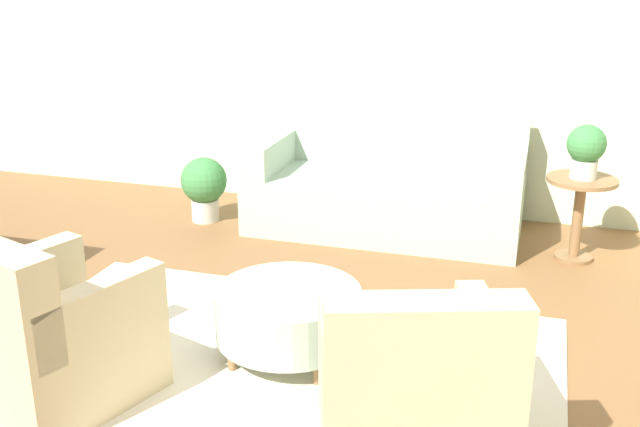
{
  "coord_description": "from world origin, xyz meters",
  "views": [
    {
      "loc": [
        1.38,
        -3.49,
        2.21
      ],
      "look_at": [
        0.15,
        0.55,
        0.75
      ],
      "focal_mm": 42.0,
      "sensor_mm": 36.0,
      "label": 1
    }
  ],
  "objects": [
    {
      "name": "ground_plane",
      "position": [
        0.0,
        0.0,
        0.0
      ],
      "size": [
        16.0,
        16.0,
        0.0
      ],
      "primitive_type": "plane",
      "color": "brown"
    },
    {
      "name": "wall_back",
      "position": [
        0.0,
        3.04,
        1.4
      ],
      "size": [
        9.97,
        0.12,
        2.8
      ],
      "color": "beige",
      "rests_on": "ground_plane"
    },
    {
      "name": "rug",
      "position": [
        0.0,
        0.0,
        0.01
      ],
      "size": [
        3.27,
        2.14,
        0.01
      ],
      "color": "beige",
      "rests_on": "ground_plane"
    },
    {
      "name": "couch",
      "position": [
        0.16,
        2.43,
        0.35
      ],
      "size": [
        2.24,
        0.98,
        0.97
      ],
      "color": "#9EB29E",
      "rests_on": "ground_plane"
    },
    {
      "name": "armchair_left",
      "position": [
        -0.94,
        -0.65,
        0.37
      ],
      "size": [
        1.02,
        1.04,
        0.95
      ],
      "color": "#C6B289",
      "rests_on": "rug"
    },
    {
      "name": "armchair_right",
      "position": [
        0.94,
        -0.65,
        0.37
      ],
      "size": [
        1.02,
        1.04,
        0.95
      ],
      "color": "#C6B289",
      "rests_on": "rug"
    },
    {
      "name": "ottoman_table",
      "position": [
        0.08,
        0.14,
        0.27
      ],
      "size": [
        0.83,
        0.83,
        0.41
      ],
      "color": "#9EB29E",
      "rests_on": "rug"
    },
    {
      "name": "side_table",
      "position": [
        1.69,
        2.17,
        0.44
      ],
      "size": [
        0.52,
        0.52,
        0.65
      ],
      "color": "olive",
      "rests_on": "ground_plane"
    },
    {
      "name": "potted_plant_on_side_table",
      "position": [
        1.69,
        2.17,
        0.87
      ],
      "size": [
        0.28,
        0.28,
        0.4
      ],
      "color": "beige",
      "rests_on": "side_table"
    },
    {
      "name": "potted_plant_floor",
      "position": [
        -1.4,
        2.17,
        0.33
      ],
      "size": [
        0.4,
        0.4,
        0.57
      ],
      "color": "beige",
      "rests_on": "ground_plane"
    }
  ]
}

